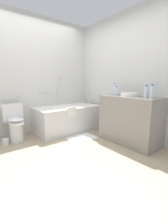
{
  "coord_description": "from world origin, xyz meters",
  "views": [
    {
      "loc": [
        -1.14,
        -2.12,
        1.16
      ],
      "look_at": [
        0.64,
        0.15,
        0.59
      ],
      "focal_mm": 24.35,
      "sensor_mm": 36.0,
      "label": 1
    }
  ],
  "objects_px": {
    "bathtub": "(68,118)",
    "water_bottle_3": "(114,90)",
    "water_bottle_0": "(146,92)",
    "toilet_paper_roll": "(6,142)",
    "sink_basin": "(130,94)",
    "drinking_glass_0": "(147,95)",
    "toilet": "(15,123)",
    "sink_faucet": "(136,94)",
    "water_bottle_2": "(152,92)",
    "water_bottle_1": "(116,91)",
    "bath_mat": "(82,138)"
  },
  "relations": [
    {
      "from": "water_bottle_0",
      "to": "bath_mat",
      "type": "relative_size",
      "value": 0.36
    },
    {
      "from": "bathtub",
      "to": "water_bottle_3",
      "type": "xyz_separation_m",
      "value": [
        0.49,
        -0.98,
        0.69
      ]
    },
    {
      "from": "water_bottle_3",
      "to": "water_bottle_0",
      "type": "bearing_deg",
      "value": -91.93
    },
    {
      "from": "sink_faucet",
      "to": "water_bottle_1",
      "type": "height_order",
      "value": "water_bottle_1"
    },
    {
      "from": "sink_basin",
      "to": "water_bottle_0",
      "type": "xyz_separation_m",
      "value": [
        -0.04,
        -0.34,
        0.06
      ]
    },
    {
      "from": "water_bottle_1",
      "to": "bathtub",
      "type": "bearing_deg",
      "value": 113.37
    },
    {
      "from": "water_bottle_1",
      "to": "drinking_glass_0",
      "type": "relative_size",
      "value": 1.9
    },
    {
      "from": "water_bottle_2",
      "to": "bath_mat",
      "type": "height_order",
      "value": "water_bottle_2"
    },
    {
      "from": "bathtub",
      "to": "toilet",
      "type": "relative_size",
      "value": 2.06
    },
    {
      "from": "drinking_glass_0",
      "to": "toilet_paper_roll",
      "type": "xyz_separation_m",
      "value": [
        -1.94,
        1.64,
        -0.89
      ]
    },
    {
      "from": "water_bottle_1",
      "to": "water_bottle_3",
      "type": "height_order",
      "value": "water_bottle_3"
    },
    {
      "from": "sink_faucet",
      "to": "water_bottle_3",
      "type": "xyz_separation_m",
      "value": [
        -0.21,
        0.36,
        0.08
      ]
    },
    {
      "from": "sink_faucet",
      "to": "bath_mat",
      "type": "bearing_deg",
      "value": 137.07
    },
    {
      "from": "toilet_paper_roll",
      "to": "bath_mat",
      "type": "bearing_deg",
      "value": -24.91
    },
    {
      "from": "toilet",
      "to": "sink_basin",
      "type": "height_order",
      "value": "sink_basin"
    },
    {
      "from": "bathtub",
      "to": "water_bottle_2",
      "type": "xyz_separation_m",
      "value": [
        0.46,
        -1.78,
        0.69
      ]
    },
    {
      "from": "sink_faucet",
      "to": "sink_basin",
      "type": "bearing_deg",
      "value": 180.0
    },
    {
      "from": "water_bottle_3",
      "to": "drinking_glass_0",
      "type": "height_order",
      "value": "water_bottle_3"
    },
    {
      "from": "sink_faucet",
      "to": "drinking_glass_0",
      "type": "height_order",
      "value": "drinking_glass_0"
    },
    {
      "from": "sink_basin",
      "to": "drinking_glass_0",
      "type": "bearing_deg",
      "value": -82.85
    },
    {
      "from": "bathtub",
      "to": "drinking_glass_0",
      "type": "relative_size",
      "value": 15.5
    },
    {
      "from": "toilet",
      "to": "sink_faucet",
      "type": "bearing_deg",
      "value": 53.73
    },
    {
      "from": "water_bottle_1",
      "to": "toilet_paper_roll",
      "type": "bearing_deg",
      "value": 150.58
    },
    {
      "from": "water_bottle_2",
      "to": "toilet_paper_roll",
      "type": "relative_size",
      "value": 1.99
    },
    {
      "from": "drinking_glass_0",
      "to": "bath_mat",
      "type": "relative_size",
      "value": 0.17
    },
    {
      "from": "water_bottle_1",
      "to": "bath_mat",
      "type": "distance_m",
      "value": 1.19
    },
    {
      "from": "water_bottle_0",
      "to": "drinking_glass_0",
      "type": "relative_size",
      "value": 2.13
    },
    {
      "from": "toilet",
      "to": "toilet_paper_roll",
      "type": "bearing_deg",
      "value": -72.63
    },
    {
      "from": "bathtub",
      "to": "water_bottle_0",
      "type": "distance_m",
      "value": 1.87
    },
    {
      "from": "bathtub",
      "to": "water_bottle_2",
      "type": "bearing_deg",
      "value": -75.66
    },
    {
      "from": "sink_faucet",
      "to": "bath_mat",
      "type": "height_order",
      "value": "sink_faucet"
    },
    {
      "from": "water_bottle_1",
      "to": "water_bottle_3",
      "type": "relative_size",
      "value": 0.8
    },
    {
      "from": "bathtub",
      "to": "sink_faucet",
      "type": "height_order",
      "value": "bathtub"
    },
    {
      "from": "bath_mat",
      "to": "toilet_paper_roll",
      "type": "distance_m",
      "value": 1.46
    },
    {
      "from": "water_bottle_0",
      "to": "bath_mat",
      "type": "distance_m",
      "value": 1.54
    },
    {
      "from": "water_bottle_0",
      "to": "toilet_paper_roll",
      "type": "height_order",
      "value": "water_bottle_0"
    },
    {
      "from": "sink_faucet",
      "to": "water_bottle_2",
      "type": "bearing_deg",
      "value": -119.04
    },
    {
      "from": "bathtub",
      "to": "water_bottle_3",
      "type": "bearing_deg",
      "value": -63.69
    },
    {
      "from": "sink_faucet",
      "to": "toilet_paper_roll",
      "type": "height_order",
      "value": "sink_faucet"
    },
    {
      "from": "bathtub",
      "to": "bath_mat",
      "type": "xyz_separation_m",
      "value": [
        -0.07,
        -0.63,
        -0.31
      ]
    },
    {
      "from": "toilet_paper_roll",
      "to": "water_bottle_1",
      "type": "bearing_deg",
      "value": -29.42
    },
    {
      "from": "bathtub",
      "to": "water_bottle_0",
      "type": "bearing_deg",
      "value": -74.6
    },
    {
      "from": "bathtub",
      "to": "water_bottle_1",
      "type": "distance_m",
      "value": 1.33
    },
    {
      "from": "water_bottle_2",
      "to": "water_bottle_1",
      "type": "bearing_deg",
      "value": 89.92
    },
    {
      "from": "sink_basin",
      "to": "water_bottle_2",
      "type": "bearing_deg",
      "value": -95.57
    },
    {
      "from": "water_bottle_2",
      "to": "bath_mat",
      "type": "distance_m",
      "value": 1.62
    },
    {
      "from": "bath_mat",
      "to": "toilet",
      "type": "bearing_deg",
      "value": 148.82
    },
    {
      "from": "toilet_paper_roll",
      "to": "drinking_glass_0",
      "type": "bearing_deg",
      "value": -40.34
    },
    {
      "from": "sink_basin",
      "to": "drinking_glass_0",
      "type": "xyz_separation_m",
      "value": [
        0.04,
        -0.31,
        0.02
      ]
    },
    {
      "from": "sink_faucet",
      "to": "water_bottle_0",
      "type": "distance_m",
      "value": 0.42
    }
  ]
}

